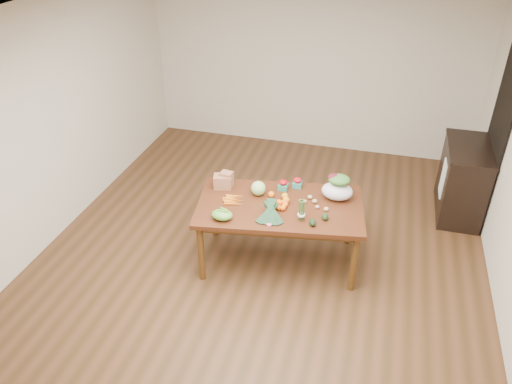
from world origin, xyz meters
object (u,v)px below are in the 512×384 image
(paper_bag, at_px, (223,180))
(mandarin_cluster, at_px, (280,204))
(cabinet, at_px, (462,180))
(kale_bunch, at_px, (270,214))
(asparagus_bundle, at_px, (302,210))
(salad_bag, at_px, (337,188))
(cabbage, at_px, (258,188))
(dining_table, at_px, (279,233))

(paper_bag, bearing_deg, mandarin_cluster, -17.76)
(cabinet, distance_m, kale_bunch, 2.81)
(asparagus_bundle, distance_m, salad_bag, 0.58)
(paper_bag, bearing_deg, salad_bag, 4.79)
(kale_bunch, distance_m, asparagus_bundle, 0.32)
(paper_bag, height_order, asparagus_bundle, asparagus_bundle)
(cabbage, xyz_separation_m, mandarin_cluster, (0.29, -0.18, -0.04))
(mandarin_cluster, xyz_separation_m, salad_bag, (0.56, 0.33, 0.08))
(cabbage, distance_m, asparagus_bundle, 0.65)
(mandarin_cluster, height_order, kale_bunch, kale_bunch)
(cabbage, relative_size, asparagus_bundle, 0.65)
(cabinet, distance_m, cabbage, 2.73)
(dining_table, xyz_separation_m, kale_bunch, (-0.03, -0.31, 0.45))
(mandarin_cluster, xyz_separation_m, kale_bunch, (-0.04, -0.25, 0.03))
(mandarin_cluster, bearing_deg, cabbage, 147.07)
(dining_table, height_order, cabinet, cabinet)
(asparagus_bundle, bearing_deg, dining_table, 131.46)
(asparagus_bundle, bearing_deg, cabbage, 137.83)
(salad_bag, bearing_deg, cabbage, -169.93)
(dining_table, distance_m, paper_bag, 0.86)
(paper_bag, xyz_separation_m, asparagus_bundle, (0.97, -0.40, 0.03))
(paper_bag, bearing_deg, cabbage, -5.77)
(dining_table, xyz_separation_m, paper_bag, (-0.70, 0.18, 0.47))
(paper_bag, height_order, salad_bag, salad_bag)
(cabbage, height_order, salad_bag, salad_bag)
(mandarin_cluster, bearing_deg, salad_bag, 30.99)
(dining_table, bearing_deg, paper_bag, 156.74)
(salad_bag, bearing_deg, mandarin_cluster, -149.01)
(mandarin_cluster, bearing_deg, kale_bunch, -99.65)
(dining_table, relative_size, paper_bag, 6.72)
(dining_table, bearing_deg, cabinet, 28.83)
(mandarin_cluster, bearing_deg, dining_table, 100.43)
(dining_table, relative_size, mandarin_cluster, 9.77)
(mandarin_cluster, relative_size, salad_bag, 0.53)
(paper_bag, xyz_separation_m, mandarin_cluster, (0.71, -0.23, -0.05))
(salad_bag, bearing_deg, kale_bunch, -135.53)
(dining_table, xyz_separation_m, cabbage, (-0.28, 0.13, 0.46))
(kale_bunch, relative_size, salad_bag, 1.19)
(cabinet, xyz_separation_m, salad_bag, (-1.45, -1.30, 0.41))
(cabinet, distance_m, salad_bag, 1.99)
(cabbage, distance_m, mandarin_cluster, 0.34)
(salad_bag, bearing_deg, paper_bag, -175.21)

